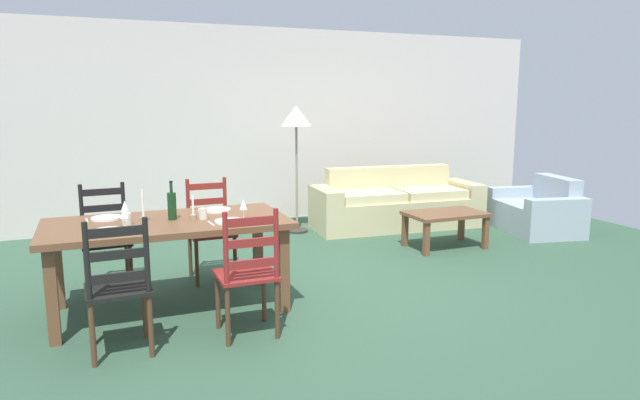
{
  "coord_description": "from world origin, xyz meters",
  "views": [
    {
      "loc": [
        -1.92,
        -4.45,
        1.7
      ],
      "look_at": [
        0.09,
        0.51,
        0.75
      ],
      "focal_mm": 31.5,
      "sensor_mm": 36.0,
      "label": 1
    }
  ],
  "objects_px": {
    "wine_glass_far_left": "(125,207)",
    "dining_table": "(168,231)",
    "coffee_cup_primary": "(203,214)",
    "coffee_cup_secondary": "(127,219)",
    "armchair_upholstered": "(539,213)",
    "standing_lamp": "(296,124)",
    "dining_chair_near_left": "(118,287)",
    "dining_chair_far_left": "(106,238)",
    "wine_glass_near_right": "(243,205)",
    "couch": "(395,205)",
    "coffee_table": "(445,218)",
    "dining_chair_near_right": "(248,273)",
    "wine_glass_near_left": "(124,214)",
    "dining_chair_far_right": "(210,229)",
    "wine_bottle": "(172,205)"
  },
  "relations": [
    {
      "from": "wine_glass_far_left",
      "to": "dining_table",
      "type": "bearing_deg",
      "value": -24.85
    },
    {
      "from": "dining_table",
      "to": "coffee_cup_primary",
      "type": "distance_m",
      "value": 0.31
    },
    {
      "from": "dining_table",
      "to": "coffee_cup_secondary",
      "type": "height_order",
      "value": "coffee_cup_secondary"
    },
    {
      "from": "armchair_upholstered",
      "to": "standing_lamp",
      "type": "xyz_separation_m",
      "value": [
        -2.97,
        1.16,
        1.16
      ]
    },
    {
      "from": "dining_chair_near_left",
      "to": "dining_chair_far_left",
      "type": "height_order",
      "value": "same"
    },
    {
      "from": "wine_glass_near_right",
      "to": "coffee_cup_secondary",
      "type": "bearing_deg",
      "value": 172.58
    },
    {
      "from": "couch",
      "to": "dining_table",
      "type": "bearing_deg",
      "value": -147.83
    },
    {
      "from": "coffee_cup_secondary",
      "to": "armchair_upholstered",
      "type": "distance_m",
      "value": 5.32
    },
    {
      "from": "couch",
      "to": "coffee_table",
      "type": "relative_size",
      "value": 2.59
    },
    {
      "from": "dining_chair_near_right",
      "to": "couch",
      "type": "bearing_deg",
      "value": 44.98
    },
    {
      "from": "wine_glass_far_left",
      "to": "standing_lamp",
      "type": "relative_size",
      "value": 0.1
    },
    {
      "from": "dining_chair_near_left",
      "to": "coffee_cup_secondary",
      "type": "xyz_separation_m",
      "value": [
        0.11,
        0.69,
        0.32
      ]
    },
    {
      "from": "couch",
      "to": "coffee_table",
      "type": "height_order",
      "value": "couch"
    },
    {
      "from": "dining_table",
      "to": "dining_chair_near_right",
      "type": "bearing_deg",
      "value": -58.62
    },
    {
      "from": "dining_chair_far_left",
      "to": "wine_glass_near_left",
      "type": "relative_size",
      "value": 5.96
    },
    {
      "from": "dining_chair_far_right",
      "to": "wine_glass_near_left",
      "type": "xyz_separation_m",
      "value": [
        -0.81,
        -0.89,
        0.38
      ]
    },
    {
      "from": "dining_chair_near_right",
      "to": "dining_chair_far_left",
      "type": "relative_size",
      "value": 1.0
    },
    {
      "from": "wine_glass_near_right",
      "to": "armchair_upholstered",
      "type": "xyz_separation_m",
      "value": [
        4.28,
        1.22,
        -0.61
      ]
    },
    {
      "from": "dining_chair_near_right",
      "to": "coffee_table",
      "type": "distance_m",
      "value": 3.2
    },
    {
      "from": "wine_glass_near_left",
      "to": "armchair_upholstered",
      "type": "height_order",
      "value": "wine_glass_near_left"
    },
    {
      "from": "armchair_upholstered",
      "to": "coffee_cup_primary",
      "type": "bearing_deg",
      "value": -166.27
    },
    {
      "from": "dining_chair_near_left",
      "to": "couch",
      "type": "distance_m",
      "value": 4.61
    },
    {
      "from": "coffee_cup_secondary",
      "to": "coffee_table",
      "type": "xyz_separation_m",
      "value": [
        3.55,
        0.87,
        -0.44
      ]
    },
    {
      "from": "dining_table",
      "to": "couch",
      "type": "xyz_separation_m",
      "value": [
        3.26,
        2.05,
        -0.37
      ]
    },
    {
      "from": "wine_glass_near_left",
      "to": "coffee_cup_secondary",
      "type": "bearing_deg",
      "value": 79.18
    },
    {
      "from": "dining_chair_near_right",
      "to": "wine_glass_far_left",
      "type": "xyz_separation_m",
      "value": [
        -0.77,
        0.89,
        0.38
      ]
    },
    {
      "from": "wine_bottle",
      "to": "wine_glass_far_left",
      "type": "bearing_deg",
      "value": 162.1
    },
    {
      "from": "coffee_cup_primary",
      "to": "dining_chair_near_left",
      "type": "bearing_deg",
      "value": -135.95
    },
    {
      "from": "wine_bottle",
      "to": "couch",
      "type": "relative_size",
      "value": 0.14
    },
    {
      "from": "wine_glass_far_left",
      "to": "coffee_cup_secondary",
      "type": "bearing_deg",
      "value": -89.68
    },
    {
      "from": "dining_chair_near_right",
      "to": "standing_lamp",
      "type": "distance_m",
      "value": 3.45
    },
    {
      "from": "dining_table",
      "to": "armchair_upholstered",
      "type": "xyz_separation_m",
      "value": [
        4.87,
        1.07,
        -0.41
      ]
    },
    {
      "from": "dining_chair_near_right",
      "to": "coffee_table",
      "type": "relative_size",
      "value": 1.07
    },
    {
      "from": "wine_glass_far_left",
      "to": "dining_chair_far_right",
      "type": "bearing_deg",
      "value": 37.12
    },
    {
      "from": "dining_chair_far_right",
      "to": "wine_bottle",
      "type": "xyz_separation_m",
      "value": [
        -0.44,
        -0.71,
        0.39
      ]
    },
    {
      "from": "wine_bottle",
      "to": "wine_glass_near_left",
      "type": "height_order",
      "value": "wine_bottle"
    },
    {
      "from": "wine_bottle",
      "to": "coffee_cup_primary",
      "type": "xyz_separation_m",
      "value": [
        0.23,
        -0.08,
        -0.07
      ]
    },
    {
      "from": "armchair_upholstered",
      "to": "wine_glass_far_left",
      "type": "bearing_deg",
      "value": -169.85
    },
    {
      "from": "coffee_cup_primary",
      "to": "couch",
      "type": "relative_size",
      "value": 0.04
    },
    {
      "from": "dining_chair_far_right",
      "to": "coffee_cup_secondary",
      "type": "relative_size",
      "value": 10.67
    },
    {
      "from": "dining_chair_far_right",
      "to": "wine_glass_near_right",
      "type": "bearing_deg",
      "value": -83.12
    },
    {
      "from": "dining_chair_near_right",
      "to": "wine_glass_near_right",
      "type": "height_order",
      "value": "dining_chair_near_right"
    },
    {
      "from": "dining_chair_far_right",
      "to": "coffee_table",
      "type": "height_order",
      "value": "dining_chair_far_right"
    },
    {
      "from": "wine_glass_far_left",
      "to": "armchair_upholstered",
      "type": "height_order",
      "value": "wine_glass_far_left"
    },
    {
      "from": "wine_glass_far_left",
      "to": "coffee_cup_secondary",
      "type": "distance_m",
      "value": 0.19
    },
    {
      "from": "dining_chair_far_left",
      "to": "coffee_cup_primary",
      "type": "height_order",
      "value": "dining_chair_far_left"
    },
    {
      "from": "dining_chair_far_right",
      "to": "wine_bottle",
      "type": "bearing_deg",
      "value": -121.5
    },
    {
      "from": "dining_chair_near_right",
      "to": "wine_bottle",
      "type": "height_order",
      "value": "wine_bottle"
    },
    {
      "from": "wine_glass_near_right",
      "to": "couch",
      "type": "bearing_deg",
      "value": 39.48
    },
    {
      "from": "dining_chair_near_left",
      "to": "dining_chair_near_right",
      "type": "distance_m",
      "value": 0.88
    }
  ]
}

